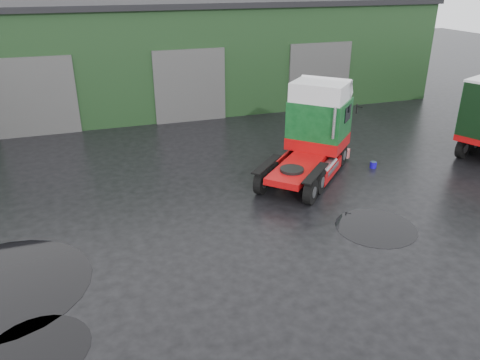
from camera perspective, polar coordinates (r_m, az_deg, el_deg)
name	(u,v)px	position (r m, az deg, el deg)	size (l,w,h in m)	color
ground	(233,254)	(14.26, -0.83, -9.01)	(100.00, 100.00, 0.00)	black
warehouse	(168,49)	(32.23, -8.71, 15.47)	(32.40, 12.40, 6.30)	black
hero_tractor	(306,135)	(18.81, 8.05, 5.46)	(2.55, 6.02, 3.74)	#0E451B
wash_bucket	(373,165)	(21.09, 15.93, 1.79)	(0.28, 0.28, 0.27)	#1407A3
tree_back_a	(41,15)	(41.58, -23.06, 18.02)	(4.40, 4.40, 9.50)	black
tree_back_b	(236,22)	(43.77, -0.45, 18.68)	(4.40, 4.40, 7.50)	black
puddle_0	(38,349)	(12.07, -23.38, -18.41)	(2.32, 2.32, 0.01)	black
puddle_1	(376,227)	(16.27, 16.23, -5.58)	(2.68, 2.68, 0.01)	black
puddle_2	(0,286)	(14.48, -27.20, -11.46)	(4.81, 4.81, 0.01)	black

